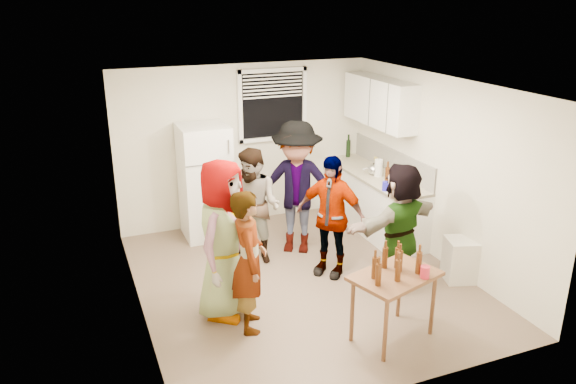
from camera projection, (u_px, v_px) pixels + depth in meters
name	position (u px, v px, depth m)	size (l,w,h in m)	color
room	(302.00, 281.00, 7.20)	(4.00, 4.50, 2.50)	silver
window	(273.00, 105.00, 8.67)	(1.12, 0.10, 1.06)	white
refrigerator	(205.00, 182.00, 8.29)	(0.70, 0.70, 1.70)	white
counter_lower	(373.00, 203.00, 8.66)	(0.60, 2.20, 0.86)	white
countertop	(375.00, 175.00, 8.51)	(0.64, 2.22, 0.04)	#BCB294
backsplash	(392.00, 160.00, 8.54)	(0.03, 2.20, 0.36)	#B8B4AA
upper_cabinets	(379.00, 102.00, 8.37)	(0.34, 1.60, 0.70)	white
kettle	(373.00, 175.00, 8.45)	(0.24, 0.20, 0.20)	silver
paper_towel	(378.00, 176.00, 8.39)	(0.12, 0.12, 0.26)	white
wine_bottle	(348.00, 157.00, 9.37)	(0.07, 0.07, 0.28)	black
beer_bottle_counter	(387.00, 184.00, 8.03)	(0.07, 0.07, 0.25)	#47230C
blue_cup	(385.00, 190.00, 7.78)	(0.09, 0.09, 0.13)	#221EC5
picture_frame	(378.00, 162.00, 8.81)	(0.02, 0.18, 0.15)	#E5D151
trash_bin	(460.00, 262.00, 7.16)	(0.38, 0.38, 0.56)	silver
serving_table	(391.00, 337.00, 6.03)	(0.89, 0.59, 0.75)	brown
beer_bottle_table	(418.00, 273.00, 5.80)	(0.06, 0.06, 0.24)	#47230C
red_cup	(425.00, 278.00, 5.71)	(0.10, 0.10, 0.13)	#B31E30
guest_grey	(226.00, 312.00, 6.49)	(0.90, 1.84, 0.59)	gray
guest_stripe	(251.00, 326.00, 6.22)	(0.58, 1.59, 0.38)	#141933
guest_back_left	(255.00, 260.00, 7.76)	(0.77, 1.58, 0.60)	#4E3821
guest_back_right	(296.00, 250.00, 8.07)	(1.22, 1.88, 0.70)	#39393E
guest_black	(329.00, 272.00, 7.41)	(0.94, 1.61, 0.39)	black
guest_orange	(396.00, 283.00, 7.13)	(1.48, 1.60, 0.47)	#CD883D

